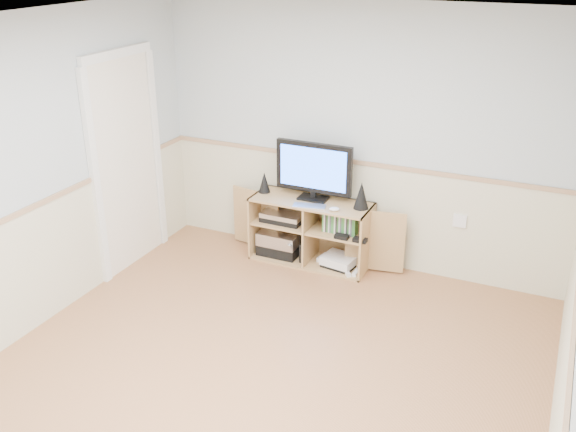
# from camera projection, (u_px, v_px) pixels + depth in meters

# --- Properties ---
(room) EXTENTS (4.04, 4.54, 2.54)m
(room) POSITION_uv_depth(u_px,v_px,m) (248.00, 226.00, 4.25)
(room) COLOR #B77D51
(room) RESTS_ON ground
(media_cabinet) EXTENTS (1.84, 0.44, 0.65)m
(media_cabinet) POSITION_uv_depth(u_px,v_px,m) (313.00, 229.00, 6.34)
(media_cabinet) COLOR tan
(media_cabinet) RESTS_ON floor
(monitor) EXTENTS (0.76, 0.18, 0.57)m
(monitor) POSITION_uv_depth(u_px,v_px,m) (314.00, 169.00, 6.08)
(monitor) COLOR black
(monitor) RESTS_ON media_cabinet
(speaker_left) EXTENTS (0.11, 0.11, 0.21)m
(speaker_left) POSITION_uv_depth(u_px,v_px,m) (264.00, 182.00, 6.34)
(speaker_left) COLOR black
(speaker_left) RESTS_ON media_cabinet
(speaker_right) EXTENTS (0.14, 0.14, 0.26)m
(speaker_right) POSITION_uv_depth(u_px,v_px,m) (361.00, 195.00, 5.94)
(speaker_right) COLOR black
(speaker_right) RESTS_ON media_cabinet
(keyboard) EXTENTS (0.33, 0.19, 0.01)m
(keyboard) POSITION_uv_depth(u_px,v_px,m) (309.00, 206.00, 6.03)
(keyboard) COLOR silver
(keyboard) RESTS_ON media_cabinet
(mouse) EXTENTS (0.11, 0.10, 0.04)m
(mouse) POSITION_uv_depth(u_px,v_px,m) (334.00, 209.00, 5.93)
(mouse) COLOR white
(mouse) RESTS_ON media_cabinet
(av_components) EXTENTS (0.50, 0.30, 0.47)m
(av_components) POSITION_uv_depth(u_px,v_px,m) (282.00, 236.00, 6.46)
(av_components) COLOR black
(av_components) RESTS_ON media_cabinet
(game_consoles) EXTENTS (0.46, 0.31, 0.11)m
(game_consoles) POSITION_uv_depth(u_px,v_px,m) (339.00, 261.00, 6.27)
(game_consoles) COLOR white
(game_consoles) RESTS_ON media_cabinet
(game_cases) EXTENTS (0.33, 0.14, 0.19)m
(game_cases) POSITION_uv_depth(u_px,v_px,m) (341.00, 223.00, 6.09)
(game_cases) COLOR #3F8C3F
(game_cases) RESTS_ON media_cabinet
(wall_outlet) EXTENTS (0.12, 0.03, 0.12)m
(wall_outlet) POSITION_uv_depth(u_px,v_px,m) (460.00, 221.00, 5.85)
(wall_outlet) COLOR white
(wall_outlet) RESTS_ON wall_back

